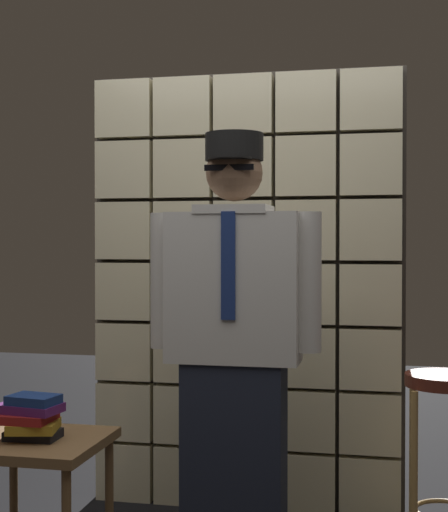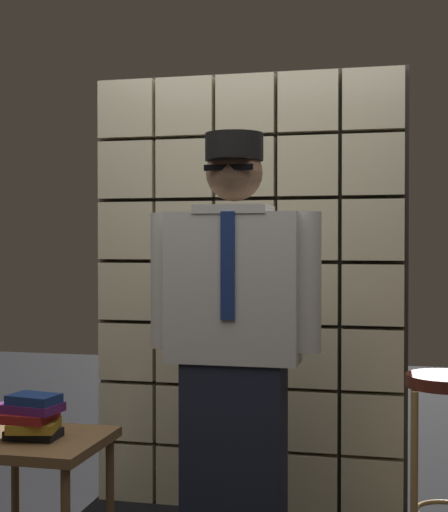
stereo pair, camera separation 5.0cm
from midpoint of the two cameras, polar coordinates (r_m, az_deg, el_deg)
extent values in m
cube|color=beige|center=(4.20, -7.67, -15.49)|extent=(0.29, 0.08, 0.29)
cube|color=beige|center=(4.11, -3.39, -15.86)|extent=(0.29, 0.08, 0.29)
cube|color=beige|center=(4.04, 1.07, -16.16)|extent=(0.29, 0.08, 0.29)
cube|color=beige|center=(3.99, 5.67, -16.37)|extent=(0.29, 0.08, 0.29)
cube|color=beige|center=(3.97, 10.36, -16.48)|extent=(0.29, 0.08, 0.29)
cube|color=beige|center=(4.12, -7.68, -11.31)|extent=(0.29, 0.08, 0.29)
cube|color=beige|center=(4.03, -3.40, -11.59)|extent=(0.29, 0.08, 0.29)
cube|color=beige|center=(3.96, 1.07, -11.82)|extent=(0.29, 0.08, 0.29)
cube|color=beige|center=(3.91, 5.68, -11.98)|extent=(0.29, 0.08, 0.29)
cube|color=beige|center=(3.89, 10.37, -12.07)|extent=(0.29, 0.08, 0.29)
cube|color=beige|center=(4.07, -7.69, -6.99)|extent=(0.29, 0.08, 0.29)
cube|color=beige|center=(3.97, -3.40, -7.18)|extent=(0.29, 0.08, 0.29)
cube|color=beige|center=(3.90, 1.07, -7.33)|extent=(0.29, 0.08, 0.29)
cube|color=beige|center=(3.85, 5.69, -7.44)|extent=(0.29, 0.08, 0.29)
cube|color=beige|center=(3.83, 10.39, -7.50)|extent=(0.29, 0.08, 0.29)
cube|color=beige|center=(4.04, -7.70, -2.58)|extent=(0.29, 0.08, 0.29)
cube|color=beige|center=(3.94, -3.41, -2.66)|extent=(0.29, 0.08, 0.29)
cube|color=beige|center=(3.87, 1.07, -2.73)|extent=(0.29, 0.08, 0.29)
cube|color=beige|center=(3.82, 5.69, -2.78)|extent=(0.29, 0.08, 0.29)
cube|color=beige|center=(3.80, 10.40, -2.82)|extent=(0.29, 0.08, 0.29)
cube|color=beige|center=(4.03, -7.71, 1.87)|extent=(0.29, 0.08, 0.29)
cube|color=beige|center=(3.93, -3.41, 1.90)|extent=(0.29, 0.08, 0.29)
cube|color=beige|center=(3.86, 1.07, 1.91)|extent=(0.29, 0.08, 0.29)
cube|color=beige|center=(3.81, 5.70, 1.92)|extent=(0.29, 0.08, 0.29)
cube|color=beige|center=(3.79, 10.42, 1.91)|extent=(0.29, 0.08, 0.29)
cube|color=beige|center=(4.05, -7.72, 6.31)|extent=(0.29, 0.08, 0.29)
cube|color=beige|center=(3.95, -3.42, 6.45)|extent=(0.29, 0.08, 0.29)
cube|color=beige|center=(3.88, 1.08, 6.55)|extent=(0.29, 0.08, 0.29)
cube|color=beige|center=(3.83, 5.71, 6.61)|extent=(0.29, 0.08, 0.29)
cube|color=beige|center=(3.81, 10.43, 6.64)|extent=(0.29, 0.08, 0.29)
cube|color=beige|center=(4.09, -7.73, 10.69)|extent=(0.29, 0.08, 0.29)
cube|color=beige|center=(3.99, -3.42, 10.93)|extent=(0.29, 0.08, 0.29)
cube|color=beige|center=(3.92, 1.08, 11.11)|extent=(0.29, 0.08, 0.29)
cube|color=beige|center=(3.87, 5.72, 11.23)|extent=(0.29, 0.08, 0.29)
cube|color=beige|center=(3.85, 10.45, 11.28)|extent=(0.29, 0.08, 0.29)
cube|color=#38332D|center=(3.92, 1.22, -2.68)|extent=(1.59, 0.02, 2.21)
cube|color=#1E2333|center=(3.26, 0.30, -15.26)|extent=(0.41, 0.21, 0.86)
cube|color=silver|center=(3.13, 0.30, -2.31)|extent=(0.54, 0.23, 0.61)
cube|color=navy|center=(3.01, -0.17, -0.72)|extent=(0.06, 0.01, 0.42)
cube|color=silver|center=(3.13, 0.30, 3.42)|extent=(0.30, 0.24, 0.04)
sphere|color=#846047|center=(3.14, 0.30, 6.17)|extent=(0.23, 0.23, 0.23)
ellipsoid|color=black|center=(3.08, 0.11, 5.50)|extent=(0.15, 0.08, 0.10)
cube|color=black|center=(3.03, -0.11, 6.56)|extent=(0.20, 0.01, 0.02)
cylinder|color=black|center=(3.06, -0.03, 7.22)|extent=(0.17, 0.17, 0.01)
cylinder|color=black|center=(3.15, 0.30, 8.05)|extent=(0.24, 0.24, 0.11)
cylinder|color=silver|center=(3.08, 5.77, -1.92)|extent=(0.11, 0.11, 0.56)
cylinder|color=silver|center=(3.20, -4.95, -1.81)|extent=(0.11, 0.11, 0.56)
cylinder|color=#592319|center=(3.30, 15.74, -8.83)|extent=(0.34, 0.34, 0.05)
torus|color=tan|center=(3.44, 15.69, -17.68)|extent=(0.27, 0.27, 0.02)
cylinder|color=tan|center=(3.26, 13.43, -16.19)|extent=(0.03, 0.03, 0.75)
cylinder|color=tan|center=(3.52, 13.34, -14.92)|extent=(0.03, 0.03, 0.75)
cube|color=brown|center=(3.27, -14.05, -13.28)|extent=(0.52, 0.52, 0.04)
cylinder|color=brown|center=(3.63, -15.67, -16.38)|extent=(0.04, 0.04, 0.52)
cylinder|color=brown|center=(3.45, -8.90, -17.26)|extent=(0.04, 0.04, 0.52)
cube|color=black|center=(3.25, -14.36, -12.66)|extent=(0.21, 0.14, 0.04)
cube|color=olive|center=(3.23, -14.32, -12.09)|extent=(0.22, 0.21, 0.04)
cube|color=maroon|center=(3.23, -14.72, -11.43)|extent=(0.20, 0.19, 0.03)
cube|color=#591E66|center=(3.22, -14.61, -10.81)|extent=(0.26, 0.18, 0.04)
cube|color=navy|center=(3.20, -14.33, -10.24)|extent=(0.21, 0.16, 0.04)
cylinder|color=black|center=(3.32, -15.42, -11.86)|extent=(0.08, 0.08, 0.09)
torus|color=black|center=(3.29, -14.51, -11.87)|extent=(0.06, 0.01, 0.06)
camera|label=1|loc=(0.03, -90.46, -0.01)|focal=54.16mm
camera|label=2|loc=(0.03, 89.54, 0.01)|focal=54.16mm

